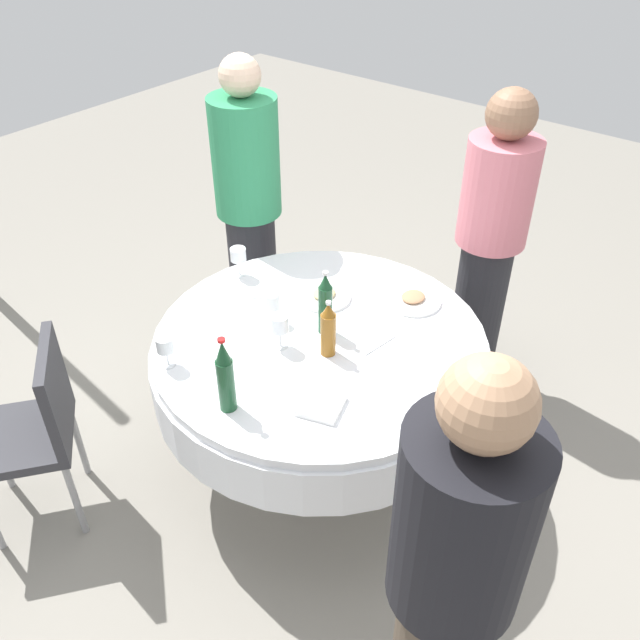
# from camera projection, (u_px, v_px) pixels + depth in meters

# --- Properties ---
(ground_plane) EXTENTS (10.00, 10.00, 0.00)m
(ground_plane) POSITION_uv_depth(u_px,v_px,m) (320.00, 456.00, 3.27)
(ground_plane) COLOR gray
(dining_table) EXTENTS (1.44, 1.44, 0.74)m
(dining_table) POSITION_uv_depth(u_px,v_px,m) (320.00, 363.00, 2.92)
(dining_table) COLOR white
(dining_table) RESTS_ON ground_plane
(bottle_dark_green_right) EXTENTS (0.06, 0.06, 0.30)m
(bottle_dark_green_right) POSITION_uv_depth(u_px,v_px,m) (325.00, 304.00, 2.78)
(bottle_dark_green_right) COLOR #194728
(bottle_dark_green_right) RESTS_ON dining_table
(bottle_amber_north) EXTENTS (0.06, 0.06, 0.26)m
(bottle_amber_north) POSITION_uv_depth(u_px,v_px,m) (328.00, 330.00, 2.67)
(bottle_amber_north) COLOR #8C5619
(bottle_amber_north) RESTS_ON dining_table
(bottle_dark_green_inner) EXTENTS (0.06, 0.06, 0.32)m
(bottle_dark_green_inner) POSITION_uv_depth(u_px,v_px,m) (225.00, 377.00, 2.40)
(bottle_dark_green_inner) COLOR #194728
(bottle_dark_green_inner) RESTS_ON dining_table
(wine_glass_west) EXTENTS (0.06, 0.06, 0.14)m
(wine_glass_west) POSITION_uv_depth(u_px,v_px,m) (273.00, 303.00, 2.87)
(wine_glass_west) COLOR white
(wine_glass_west) RESTS_ON dining_table
(wine_glass_front) EXTENTS (0.07, 0.07, 0.15)m
(wine_glass_front) POSITION_uv_depth(u_px,v_px,m) (280.00, 325.00, 2.71)
(wine_glass_front) COLOR white
(wine_glass_front) RESTS_ON dining_table
(wine_glass_rear) EXTENTS (0.07, 0.07, 0.14)m
(wine_glass_rear) POSITION_uv_depth(u_px,v_px,m) (238.00, 255.00, 3.15)
(wine_glass_rear) COLOR white
(wine_glass_rear) RESTS_ON dining_table
(wine_glass_far) EXTENTS (0.07, 0.07, 0.14)m
(wine_glass_far) POSITION_uv_depth(u_px,v_px,m) (165.00, 346.00, 2.62)
(wine_glass_far) COLOR white
(wine_glass_far) RESTS_ON dining_table
(plate_mid) EXTENTS (0.24, 0.24, 0.04)m
(plate_mid) POSITION_uv_depth(u_px,v_px,m) (324.00, 296.00, 3.05)
(plate_mid) COLOR white
(plate_mid) RESTS_ON dining_table
(plate_near) EXTENTS (0.25, 0.25, 0.04)m
(plate_near) POSITION_uv_depth(u_px,v_px,m) (413.00, 299.00, 3.03)
(plate_near) COLOR white
(plate_near) RESTS_ON dining_table
(spoon_north) EXTENTS (0.18, 0.04, 0.00)m
(spoon_north) POSITION_uv_depth(u_px,v_px,m) (379.00, 345.00, 2.78)
(spoon_north) COLOR silver
(spoon_north) RESTS_ON dining_table
(spoon_inner) EXTENTS (0.11, 0.16, 0.00)m
(spoon_inner) POSITION_uv_depth(u_px,v_px,m) (257.00, 297.00, 3.06)
(spoon_inner) COLOR silver
(spoon_inner) RESTS_ON dining_table
(folded_napkin) EXTENTS (0.20, 0.20, 0.02)m
(folded_napkin) POSITION_uv_depth(u_px,v_px,m) (321.00, 405.00, 2.48)
(folded_napkin) COLOR white
(folded_napkin) RESTS_ON dining_table
(person_right) EXTENTS (0.34, 0.34, 1.64)m
(person_right) POSITION_uv_depth(u_px,v_px,m) (249.00, 209.00, 3.50)
(person_right) COLOR #26262B
(person_right) RESTS_ON ground_plane
(person_north) EXTENTS (0.34, 0.34, 1.58)m
(person_north) POSITION_uv_depth(u_px,v_px,m) (490.00, 242.00, 3.29)
(person_north) COLOR #26262B
(person_north) RESTS_ON ground_plane
(person_inner) EXTENTS (0.34, 0.34, 1.64)m
(person_inner) POSITION_uv_depth(u_px,v_px,m) (449.00, 590.00, 1.77)
(person_inner) COLOR #4C3F33
(person_inner) RESTS_ON ground_plane
(chair_rear) EXTENTS (0.56, 0.56, 0.87)m
(chair_rear) POSITION_uv_depth(u_px,v_px,m) (38.00, 422.00, 2.73)
(chair_rear) COLOR #2D2D33
(chair_rear) RESTS_ON ground_plane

